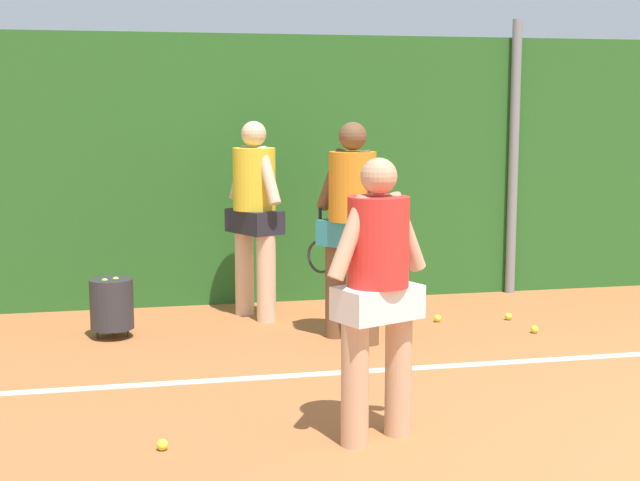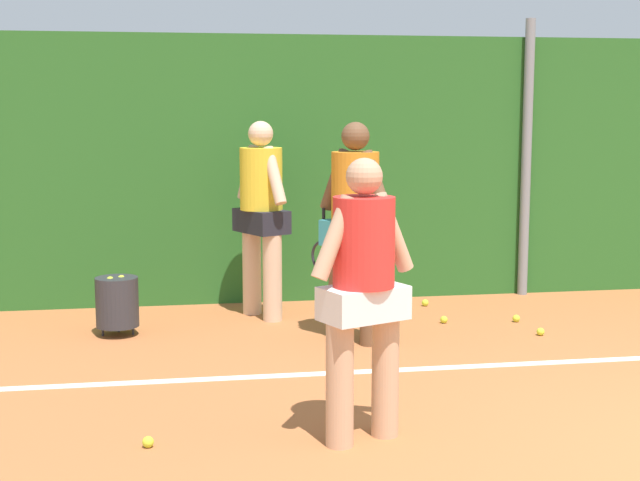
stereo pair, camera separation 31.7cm
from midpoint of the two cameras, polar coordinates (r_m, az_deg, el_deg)
The scene contains 11 objects.
hedge_fence_backdrop at distance 9.84m, azimuth 13.09°, elevation 4.44°, with size 20.77×0.25×2.61m, color #286023.
fence_post_center at distance 9.67m, azimuth 13.50°, elevation 4.89°, with size 0.10×0.10×2.79m, color gray.
player_foreground_near at distance 5.28m, azimuth 4.42°, elevation -2.72°, with size 0.65×0.45×1.65m.
player_midcourt at distance 7.55m, azimuth 3.35°, elevation 1.27°, with size 0.60×0.66×1.80m.
player_backcourt_far at distance 8.41m, azimuth -2.55°, elevation 2.00°, with size 0.51×0.69×1.80m.
ball_hopper at distance 7.99m, azimuth -11.27°, elevation -3.72°, with size 0.36×0.36×0.51m.
tennis_ball_1 at distance 5.46m, azimuth -8.87°, elevation -12.16°, with size 0.07×0.07×0.07m, color #CCDB33.
tennis_ball_5 at distance 8.58m, azimuth 13.02°, elevation -4.70°, with size 0.07×0.07×0.07m, color #CCDB33.
tennis_ball_9 at distance 8.41m, azimuth 8.71°, elevation -4.84°, with size 0.07×0.07×0.07m, color #CCDB33.
tennis_ball_10 at distance 9.09m, azimuth 7.48°, elevation -3.83°, with size 0.07×0.07×0.07m, color #CCDB33.
tennis_ball_13 at distance 8.14m, azimuth 14.51°, elevation -5.46°, with size 0.07×0.07×0.07m, color #CCDB33.
Camera 2 is at (-3.62, -3.83, 1.94)m, focal length 52.01 mm.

